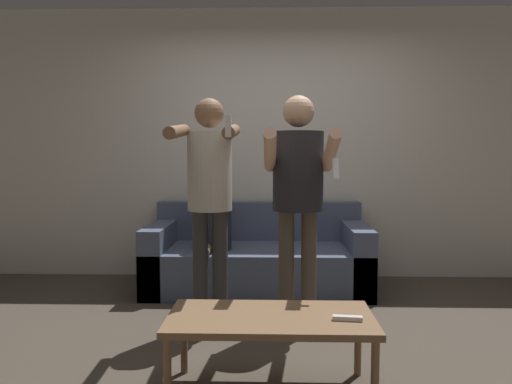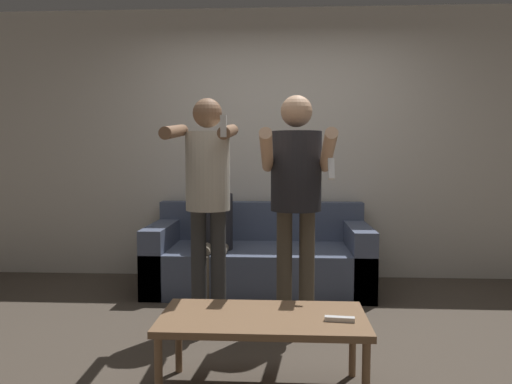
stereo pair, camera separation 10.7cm
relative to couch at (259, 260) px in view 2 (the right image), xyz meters
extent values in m
plane|color=#4C4238|center=(0.19, -1.31, -0.26)|extent=(14.00, 14.00, 0.00)
cube|color=silver|center=(0.19, 0.50, 1.09)|extent=(6.40, 0.06, 2.70)
cube|color=#4C5670|center=(0.00, -0.04, -0.06)|extent=(2.01, 0.94, 0.40)
cube|color=#4C5670|center=(0.00, 0.35, 0.32)|extent=(2.01, 0.16, 0.38)
cube|color=#4C5670|center=(-0.91, -0.04, 0.04)|extent=(0.20, 0.94, 0.61)
cube|color=#4C5670|center=(0.91, -0.04, 0.04)|extent=(0.20, 0.94, 0.61)
cylinder|color=#383838|center=(-0.38, -1.11, 0.17)|extent=(0.11, 0.11, 0.86)
cylinder|color=#383838|center=(-0.24, -1.11, 0.17)|extent=(0.11, 0.11, 0.86)
cylinder|color=beige|center=(-0.31, -1.11, 0.87)|extent=(0.31, 0.31, 0.55)
sphere|color=brown|center=(-0.31, -1.11, 1.28)|extent=(0.21, 0.21, 0.21)
cylinder|color=brown|center=(-0.49, -1.37, 1.14)|extent=(0.08, 0.53, 0.12)
cylinder|color=brown|center=(-0.13, -1.37, 1.14)|extent=(0.08, 0.53, 0.12)
cube|color=white|center=(-0.13, -1.63, 1.16)|extent=(0.04, 0.04, 0.13)
cylinder|color=brown|center=(0.23, -1.11, 0.17)|extent=(0.11, 0.11, 0.86)
cylinder|color=brown|center=(0.39, -1.11, 0.17)|extent=(0.11, 0.11, 0.86)
cylinder|color=#232328|center=(0.31, -1.11, 0.88)|extent=(0.35, 0.35, 0.55)
sphere|color=tan|center=(0.31, -1.11, 1.29)|extent=(0.22, 0.22, 0.22)
cylinder|color=tan|center=(0.11, -1.35, 1.01)|extent=(0.08, 0.52, 0.29)
cylinder|color=tan|center=(0.51, -1.35, 1.01)|extent=(0.08, 0.52, 0.29)
cube|color=white|center=(0.51, -1.60, 0.91)|extent=(0.04, 0.08, 0.13)
cylinder|color=#6B6051|center=(-0.45, -0.49, -0.06)|extent=(0.11, 0.11, 0.40)
cylinder|color=#6B6051|center=(-0.31, -0.49, -0.06)|extent=(0.11, 0.11, 0.40)
cylinder|color=#6B6051|center=(-0.45, -0.33, 0.16)|extent=(0.11, 0.32, 0.11)
cylinder|color=#6B6051|center=(-0.31, -0.33, 0.16)|extent=(0.11, 0.32, 0.11)
cylinder|color=#232328|center=(-0.38, -0.17, 0.39)|extent=(0.30, 0.30, 0.50)
sphere|color=tan|center=(-0.38, -0.17, 0.76)|extent=(0.21, 0.21, 0.21)
cube|color=#846042|center=(0.12, -2.05, 0.14)|extent=(1.08, 0.54, 0.04)
cylinder|color=#846042|center=(-0.38, -2.28, -0.07)|extent=(0.04, 0.04, 0.38)
cylinder|color=#846042|center=(0.62, -2.28, -0.07)|extent=(0.04, 0.04, 0.38)
cylinder|color=#846042|center=(-0.38, -1.82, -0.07)|extent=(0.04, 0.04, 0.38)
cylinder|color=#846042|center=(0.62, -1.82, -0.07)|extent=(0.04, 0.04, 0.38)
cube|color=white|center=(0.51, -2.12, 0.17)|extent=(0.15, 0.05, 0.02)
camera|label=1|loc=(0.12, -4.59, 1.01)|focal=35.00mm
camera|label=2|loc=(0.22, -4.59, 1.01)|focal=35.00mm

